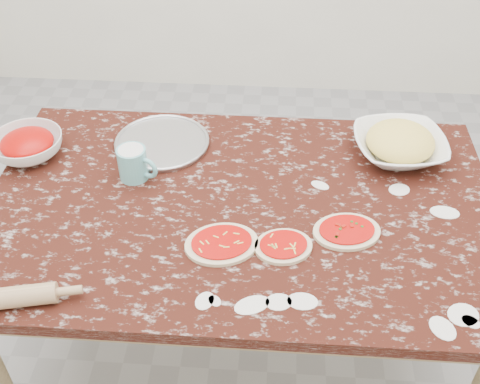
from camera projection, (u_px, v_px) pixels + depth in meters
name	position (u px, v px, depth m)	size (l,w,h in m)	color
ground	(240.00, 346.00, 2.32)	(4.00, 4.00, 0.00)	gray
worktable	(240.00, 223.00, 1.89)	(1.60, 1.00, 0.75)	black
pizza_tray	(162.00, 143.00, 2.07)	(0.32, 0.32, 0.01)	#B2B2B7
sauce_bowl	(28.00, 146.00, 2.00)	(0.24, 0.24, 0.08)	white
cheese_bowl	(399.00, 147.00, 2.00)	(0.31, 0.31, 0.08)	white
flour_mug	(134.00, 163.00, 1.90)	(0.14, 0.09, 0.11)	#66B6BC
pizza_left	(222.00, 244.00, 1.69)	(0.25, 0.22, 0.02)	beige
pizza_mid	(283.00, 246.00, 1.68)	(0.20, 0.18, 0.02)	beige
pizza_right	(347.00, 231.00, 1.73)	(0.23, 0.19, 0.02)	beige
rolling_pin	(1.00, 299.00, 1.51)	(0.06, 0.06, 0.28)	tan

